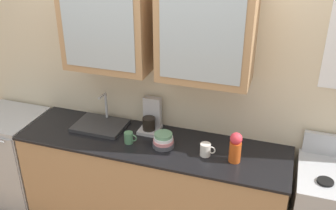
{
  "coord_description": "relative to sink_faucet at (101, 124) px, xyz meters",
  "views": [
    {
      "loc": [
        1.0,
        -2.53,
        2.62
      ],
      "look_at": [
        0.15,
        0.0,
        1.29
      ],
      "focal_mm": 41.29,
      "sensor_mm": 36.0,
      "label": 1
    }
  ],
  "objects": [
    {
      "name": "coffee_maker",
      "position": [
        0.44,
        0.1,
        0.09
      ],
      "size": [
        0.17,
        0.2,
        0.29
      ],
      "color": "#B7B7BC",
      "rests_on": "counter"
    },
    {
      "name": "cup_near_sink",
      "position": [
        0.35,
        -0.16,
        0.03
      ],
      "size": [
        0.11,
        0.07,
        0.1
      ],
      "color": "#4C7F59",
      "rests_on": "counter"
    },
    {
      "name": "bowl_stack",
      "position": [
        0.63,
        -0.13,
        0.03
      ],
      "size": [
        0.18,
        0.18,
        0.12
      ],
      "color": "#4C4C54",
      "rests_on": "counter"
    },
    {
      "name": "sink_faucet",
      "position": [
        0.0,
        0.0,
        0.0
      ],
      "size": [
        0.44,
        0.33,
        0.28
      ],
      "color": "#2D2D30",
      "rests_on": "counter"
    },
    {
      "name": "back_wall_unit",
      "position": [
        0.52,
        0.21,
        0.54
      ],
      "size": [
        4.18,
        0.44,
        2.71
      ],
      "color": "beige",
      "rests_on": "ground_plane"
    },
    {
      "name": "cup_near_bowls",
      "position": [
        0.99,
        -0.14,
        0.03
      ],
      "size": [
        0.12,
        0.08,
        0.1
      ],
      "color": "silver",
      "rests_on": "counter"
    },
    {
      "name": "counter",
      "position": [
        0.51,
        -0.1,
        -0.48
      ],
      "size": [
        2.27,
        0.62,
        0.92
      ],
      "color": "#A87F56",
      "rests_on": "ground_plane"
    },
    {
      "name": "vase",
      "position": [
        1.22,
        -0.15,
        0.1
      ],
      "size": [
        0.09,
        0.09,
        0.25
      ],
      "color": "#BF4C19",
      "rests_on": "counter"
    },
    {
      "name": "dishwasher",
      "position": [
        -0.93,
        -0.1,
        -0.48
      ],
      "size": [
        0.59,
        0.61,
        0.92
      ],
      "color": "#ADAFB5",
      "rests_on": "ground_plane"
    }
  ]
}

